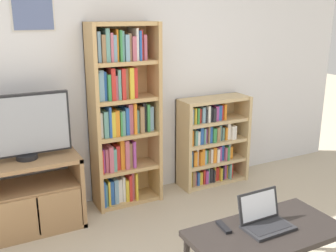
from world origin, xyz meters
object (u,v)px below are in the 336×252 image
at_px(tv_stand, 33,194).
at_px(coffee_table, 266,236).
at_px(laptop, 264,218).
at_px(remote_near_laptop, 223,227).
at_px(bookshelf_tall, 121,116).
at_px(bookshelf_short, 209,142).
at_px(television, 24,127).

distance_m(tv_stand, coffee_table, 2.02).
distance_m(laptop, remote_near_laptop, 0.29).
distance_m(tv_stand, remote_near_laptop, 1.74).
xyz_separation_m(bookshelf_tall, remote_near_laptop, (0.17, -1.51, -0.47)).
relative_size(tv_stand, remote_near_laptop, 5.01).
distance_m(bookshelf_short, coffee_table, 1.77).
distance_m(television, laptop, 2.06).
height_order(bookshelf_short, laptop, bookshelf_short).
distance_m(bookshelf_tall, coffee_table, 1.79).
relative_size(bookshelf_short, laptop, 2.86).
bearing_deg(tv_stand, television, 134.65).
height_order(television, remote_near_laptop, television).
relative_size(bookshelf_tall, laptop, 5.22).
height_order(tv_stand, coffee_table, tv_stand).
relative_size(television, bookshelf_tall, 0.43).
bearing_deg(tv_stand, bookshelf_short, 3.77).
bearing_deg(remote_near_laptop, bookshelf_short, 67.35).
bearing_deg(television, laptop, -48.06).
bearing_deg(laptop, bookshelf_short, 69.18).
relative_size(tv_stand, laptop, 2.41).
relative_size(television, remote_near_laptop, 4.65).
xyz_separation_m(television, laptop, (1.34, -1.49, -0.46)).
xyz_separation_m(television, coffee_table, (1.32, -1.55, -0.56)).
xyz_separation_m(tv_stand, coffee_table, (1.31, -1.54, 0.05)).
xyz_separation_m(bookshelf_tall, bookshelf_short, (1.03, -0.00, -0.43)).
xyz_separation_m(coffee_table, remote_near_laptop, (-0.25, 0.16, 0.05)).
height_order(bookshelf_tall, coffee_table, bookshelf_tall).
distance_m(bookshelf_short, laptop, 1.71).
xyz_separation_m(bookshelf_tall, laptop, (0.43, -1.61, -0.42)).
bearing_deg(bookshelf_tall, remote_near_laptop, -83.74).
xyz_separation_m(tv_stand, laptop, (1.33, -1.48, 0.16)).
bearing_deg(tv_stand, laptop, -48.09).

